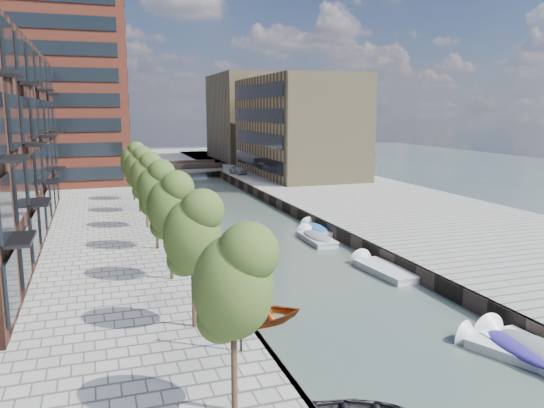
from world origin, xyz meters
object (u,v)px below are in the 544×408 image
tree_2 (169,203)px  motorboat_4 (315,238)px  tree_1 (192,230)px  car (238,170)px  motorboat_0 (511,351)px  bridge (178,168)px  tree_6 (133,159)px  sloop_2 (254,322)px  tree_0 (233,280)px  tree_5 (138,166)px  motorboat_2 (379,269)px  tree_3 (155,186)px  sloop_4 (181,220)px  motorboat_3 (315,229)px  tree_4 (145,174)px  sloop_1 (230,266)px  sloop_3 (186,232)px  motorboat_1 (533,353)px

tree_2 → motorboat_4: size_ratio=1.16×
tree_1 → car: (16.24, 53.49, -3.68)m
motorboat_0 → bridge: bearing=93.6°
tree_6 → sloop_2: tree_6 is taller
tree_0 → tree_5: bearing=90.0°
motorboat_2 → tree_3: bearing=153.8°
tree_1 → motorboat_0: tree_1 is taller
sloop_2 → motorboat_4: size_ratio=0.97×
sloop_4 → motorboat_3: bearing=-147.7°
tree_4 → motorboat_2: tree_4 is taller
tree_1 → tree_4: size_ratio=1.00×
tree_4 → tree_6: 14.00m
tree_5 → sloop_1: tree_5 is taller
tree_5 → sloop_3: (3.39, -5.38, -5.31)m
tree_5 → tree_4: bearing=-90.0°
motorboat_0 → motorboat_3: bearing=87.0°
tree_6 → motorboat_1: tree_6 is taller
tree_3 → motorboat_3: (13.95, 5.26, -5.12)m
sloop_3 → car: bearing=-30.2°
tree_0 → tree_4: bearing=90.0°
tree_2 → tree_3: bearing=90.0°
tree_3 → car: size_ratio=1.60×
motorboat_3 → motorboat_1: bearing=-91.3°
sloop_1 → sloop_2: sloop_2 is taller
motorboat_4 → tree_6: bearing=124.1°
sloop_2 → sloop_3: size_ratio=1.03×
tree_4 → sloop_1: tree_4 is taller
motorboat_1 → tree_6: bearing=108.3°
tree_4 → sloop_4: bearing=60.3°
tree_1 → sloop_1: bearing=68.8°
tree_6 → tree_5: bearing=-90.0°
tree_3 → motorboat_0: bearing=-56.4°
motorboat_2 → tree_1: bearing=-151.2°
bridge → sloop_3: size_ratio=2.68×
motorboat_0 → tree_4: bearing=115.9°
car → motorboat_2: bearing=-104.7°
sloop_4 → tree_4: bearing=131.9°
motorboat_1 → motorboat_4: (-0.74, 21.83, -0.03)m
motorboat_2 → motorboat_3: bearing=87.5°
tree_1 → sloop_1: tree_1 is taller
tree_5 → motorboat_0: size_ratio=1.16×
tree_3 → motorboat_2: bearing=-26.2°
tree_5 → tree_3: bearing=-90.0°
tree_3 → car: (16.24, 39.49, -3.68)m
tree_0 → car: bearing=75.0°
tree_4 → sloop_4: (3.75, 6.59, -5.31)m
tree_1 → motorboat_4: 21.25m
motorboat_0 → motorboat_1: size_ratio=0.88×
tree_6 → sloop_1: (4.46, -23.48, -5.31)m
bridge → tree_3: size_ratio=2.18×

